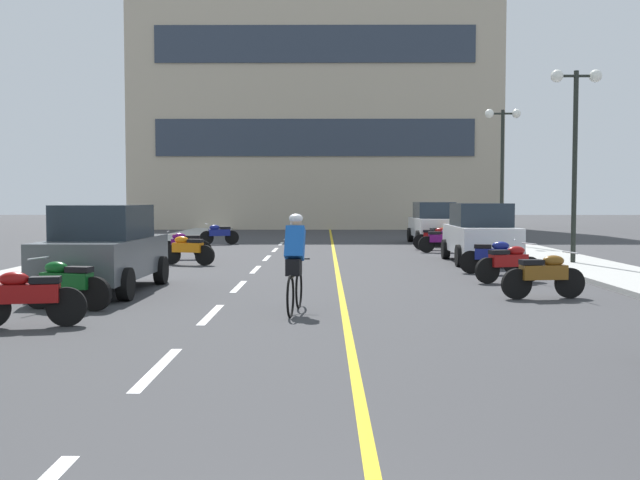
{
  "coord_description": "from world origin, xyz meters",
  "views": [
    {
      "loc": [
        -0.09,
        -2.36,
        1.93
      ],
      "look_at": [
        -0.19,
        14.04,
        1.04
      ],
      "focal_mm": 41.59,
      "sensor_mm": 36.0,
      "label": 1
    }
  ],
  "objects_px": {
    "motorcycle_3": "(27,296)",
    "motorcycle_5": "(544,275)",
    "parked_car_mid": "(480,233)",
    "motorcycle_11": "(436,238)",
    "motorcycle_12": "(442,235)",
    "motorcycle_9": "(185,245)",
    "motorcycle_10": "(442,240)",
    "cyclist_rider": "(295,261)",
    "parked_car_far": "(434,223)",
    "motorcycle_8": "(187,249)",
    "motorcycle_6": "(509,262)",
    "street_lamp_mid": "(575,123)",
    "street_lamp_far": "(502,146)",
    "motorcycle_13": "(219,234)",
    "motorcycle_4": "(66,283)",
    "parked_car_near": "(104,248)",
    "motorcycle_7": "(493,256)"
  },
  "relations": [
    {
      "from": "motorcycle_4",
      "to": "motorcycle_8",
      "type": "distance_m",
      "value": 8.93
    },
    {
      "from": "motorcycle_8",
      "to": "cyclist_rider",
      "type": "distance_m",
      "value": 9.82
    },
    {
      "from": "parked_car_mid",
      "to": "motorcycle_9",
      "type": "relative_size",
      "value": 2.49
    },
    {
      "from": "parked_car_mid",
      "to": "motorcycle_12",
      "type": "xyz_separation_m",
      "value": [
        0.01,
        7.45,
        -0.44
      ]
    },
    {
      "from": "motorcycle_3",
      "to": "motorcycle_5",
      "type": "xyz_separation_m",
      "value": [
        8.76,
        3.3,
        0.0
      ]
    },
    {
      "from": "parked_car_mid",
      "to": "motorcycle_13",
      "type": "height_order",
      "value": "parked_car_mid"
    },
    {
      "from": "motorcycle_11",
      "to": "motorcycle_12",
      "type": "xyz_separation_m",
      "value": [
        0.51,
        1.71,
        0.0
      ]
    },
    {
      "from": "street_lamp_mid",
      "to": "motorcycle_13",
      "type": "bearing_deg",
      "value": 138.93
    },
    {
      "from": "motorcycle_8",
      "to": "motorcycle_10",
      "type": "relative_size",
      "value": 0.97
    },
    {
      "from": "parked_car_near",
      "to": "motorcycle_11",
      "type": "bearing_deg",
      "value": 55.55
    },
    {
      "from": "motorcycle_9",
      "to": "motorcycle_3",
      "type": "bearing_deg",
      "value": -89.78
    },
    {
      "from": "motorcycle_4",
      "to": "motorcycle_5",
      "type": "relative_size",
      "value": 0.99
    },
    {
      "from": "motorcycle_9",
      "to": "motorcycle_6",
      "type": "bearing_deg",
      "value": -37.49
    },
    {
      "from": "cyclist_rider",
      "to": "motorcycle_7",
      "type": "bearing_deg",
      "value": 53.29
    },
    {
      "from": "motorcycle_6",
      "to": "motorcycle_13",
      "type": "height_order",
      "value": "same"
    },
    {
      "from": "parked_car_mid",
      "to": "motorcycle_11",
      "type": "height_order",
      "value": "parked_car_mid"
    },
    {
      "from": "motorcycle_4",
      "to": "cyclist_rider",
      "type": "xyz_separation_m",
      "value": [
        4.01,
        -0.23,
        0.41
      ]
    },
    {
      "from": "street_lamp_mid",
      "to": "motorcycle_6",
      "type": "relative_size",
      "value": 3.34
    },
    {
      "from": "motorcycle_9",
      "to": "street_lamp_mid",
      "type": "bearing_deg",
      "value": -12.12
    },
    {
      "from": "street_lamp_mid",
      "to": "parked_car_near",
      "type": "bearing_deg",
      "value": -153.22
    },
    {
      "from": "street_lamp_far",
      "to": "motorcycle_4",
      "type": "bearing_deg",
      "value": -123.88
    },
    {
      "from": "motorcycle_4",
      "to": "motorcycle_13",
      "type": "height_order",
      "value": "same"
    },
    {
      "from": "motorcycle_8",
      "to": "motorcycle_10",
      "type": "xyz_separation_m",
      "value": [
        8.32,
        5.2,
        0.0
      ]
    },
    {
      "from": "motorcycle_6",
      "to": "motorcycle_9",
      "type": "bearing_deg",
      "value": 142.51
    },
    {
      "from": "cyclist_rider",
      "to": "parked_car_far",
      "type": "bearing_deg",
      "value": 75.09
    },
    {
      "from": "motorcycle_6",
      "to": "motorcycle_12",
      "type": "relative_size",
      "value": 0.97
    },
    {
      "from": "motorcycle_5",
      "to": "motorcycle_8",
      "type": "distance_m",
      "value": 11.14
    },
    {
      "from": "cyclist_rider",
      "to": "motorcycle_11",
      "type": "bearing_deg",
      "value": 73.17
    },
    {
      "from": "street_lamp_mid",
      "to": "motorcycle_11",
      "type": "relative_size",
      "value": 3.26
    },
    {
      "from": "street_lamp_far",
      "to": "motorcycle_10",
      "type": "height_order",
      "value": "street_lamp_far"
    },
    {
      "from": "motorcycle_3",
      "to": "motorcycle_6",
      "type": "relative_size",
      "value": 1.02
    },
    {
      "from": "street_lamp_mid",
      "to": "parked_car_near",
      "type": "relative_size",
      "value": 1.3
    },
    {
      "from": "parked_car_near",
      "to": "motorcycle_5",
      "type": "distance_m",
      "value": 8.97
    },
    {
      "from": "street_lamp_mid",
      "to": "motorcycle_10",
      "type": "bearing_deg",
      "value": 117.74
    },
    {
      "from": "parked_car_near",
      "to": "parked_car_mid",
      "type": "bearing_deg",
      "value": 37.55
    },
    {
      "from": "parked_car_near",
      "to": "motorcycle_8",
      "type": "bearing_deg",
      "value": 84.88
    },
    {
      "from": "parked_car_mid",
      "to": "motorcycle_11",
      "type": "distance_m",
      "value": 5.77
    },
    {
      "from": "motorcycle_3",
      "to": "motorcycle_12",
      "type": "distance_m",
      "value": 21.17
    },
    {
      "from": "street_lamp_far",
      "to": "motorcycle_3",
      "type": "relative_size",
      "value": 3.25
    },
    {
      "from": "parked_car_near",
      "to": "motorcycle_4",
      "type": "distance_m",
      "value": 2.64
    },
    {
      "from": "street_lamp_far",
      "to": "motorcycle_11",
      "type": "relative_size",
      "value": 3.24
    },
    {
      "from": "parked_car_far",
      "to": "motorcycle_13",
      "type": "distance_m",
      "value": 9.38
    },
    {
      "from": "motorcycle_9",
      "to": "motorcycle_10",
      "type": "relative_size",
      "value": 1.0
    },
    {
      "from": "motorcycle_10",
      "to": "street_lamp_far",
      "type": "bearing_deg",
      "value": 48.82
    },
    {
      "from": "parked_car_far",
      "to": "motorcycle_5",
      "type": "height_order",
      "value": "parked_car_far"
    },
    {
      "from": "motorcycle_3",
      "to": "motorcycle_5",
      "type": "relative_size",
      "value": 1.0
    },
    {
      "from": "street_lamp_mid",
      "to": "motorcycle_12",
      "type": "height_order",
      "value": "street_lamp_mid"
    },
    {
      "from": "motorcycle_13",
      "to": "street_lamp_mid",
      "type": "bearing_deg",
      "value": -41.07
    },
    {
      "from": "parked_car_mid",
      "to": "parked_car_far",
      "type": "xyz_separation_m",
      "value": [
        0.02,
        9.87,
        0.0
      ]
    },
    {
      "from": "parked_car_near",
      "to": "motorcycle_4",
      "type": "bearing_deg",
      "value": -87.83
    }
  ]
}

